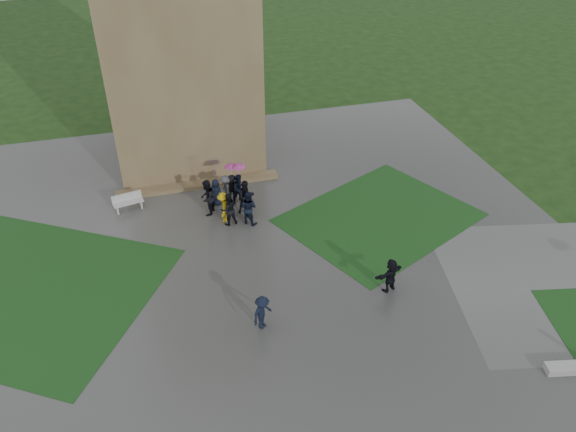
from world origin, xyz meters
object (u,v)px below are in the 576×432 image
object	(u,v)px
tower	(172,0)
bench	(128,202)
pedestrian_mid	(262,313)
pedestrian_near	(391,275)

from	to	relation	value
tower	bench	distance (m)	10.97
pedestrian_mid	bench	bearing A→B (deg)	77.79
tower	pedestrian_mid	world-z (taller)	tower
tower	bench	world-z (taller)	tower
bench	pedestrian_near	bearing A→B (deg)	-53.60
bench	pedestrian_near	world-z (taller)	pedestrian_near
tower	bench	bearing A→B (deg)	-123.71
pedestrian_mid	pedestrian_near	bearing A→B (deg)	-30.24
tower	pedestrian_mid	bearing A→B (deg)	-86.67
pedestrian_mid	pedestrian_near	distance (m)	5.79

